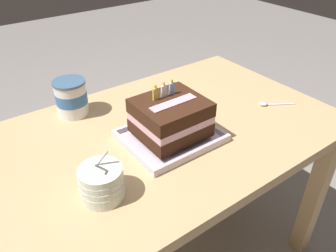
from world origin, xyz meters
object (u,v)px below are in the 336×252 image
object	(u,v)px
foil_tray	(170,137)
serving_spoon_near_tray	(268,104)
ice_cream_tub	(71,98)
bowl_stack	(102,183)
birthday_cake	(170,117)

from	to	relation	value
foil_tray	serving_spoon_near_tray	bearing A→B (deg)	-5.57
ice_cream_tub	serving_spoon_near_tray	size ratio (longest dim) A/B	1.04
serving_spoon_near_tray	bowl_stack	bearing A→B (deg)	-175.47
ice_cream_tub	serving_spoon_near_tray	xyz separation A→B (m)	(0.60, -0.37, -0.06)
birthday_cake	ice_cream_tub	world-z (taller)	birthday_cake
birthday_cake	ice_cream_tub	size ratio (longest dim) A/B	1.58
bowl_stack	serving_spoon_near_tray	world-z (taller)	bowl_stack
bowl_stack	serving_spoon_near_tray	bearing A→B (deg)	4.53
birthday_cake	serving_spoon_near_tray	xyz separation A→B (m)	(0.42, -0.04, -0.08)
birthday_cake	bowl_stack	world-z (taller)	birthday_cake
bowl_stack	ice_cream_tub	bearing A→B (deg)	76.73
birthday_cake	ice_cream_tub	bearing A→B (deg)	119.55
foil_tray	ice_cream_tub	xyz separation A→B (m)	(-0.18, 0.33, 0.06)
bowl_stack	serving_spoon_near_tray	size ratio (longest dim) A/B	1.05
bowl_stack	ice_cream_tub	distance (m)	0.43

